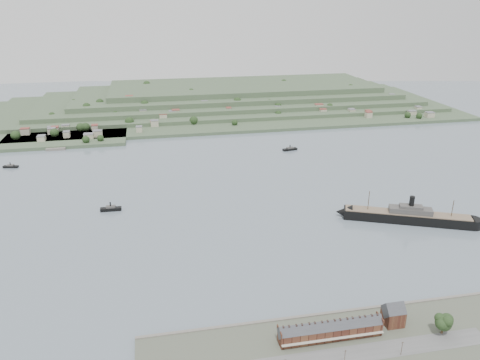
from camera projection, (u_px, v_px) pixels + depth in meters
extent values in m
plane|color=slate|center=(268.00, 207.00, 400.35)|extent=(1400.00, 1400.00, 0.00)
cube|color=slate|center=(334.00, 314.00, 263.84)|extent=(220.00, 2.00, 2.60)
cube|color=#595959|center=(359.00, 353.00, 233.43)|extent=(140.00, 12.00, 0.10)
cube|color=#442018|center=(330.00, 332.00, 243.14)|extent=(55.00, 8.00, 7.00)
cube|color=#393B40|center=(331.00, 326.00, 241.87)|extent=(55.60, 8.15, 8.15)
cube|color=#B7B4A2|center=(334.00, 339.00, 238.95)|extent=(55.00, 1.60, 0.25)
cube|color=#442018|center=(279.00, 332.00, 236.52)|extent=(0.50, 8.40, 3.00)
cube|color=#442018|center=(380.00, 318.00, 246.48)|extent=(0.50, 8.40, 3.00)
cube|color=black|center=(290.00, 328.00, 237.01)|extent=(0.90, 1.40, 3.20)
cube|color=black|center=(300.00, 327.00, 238.00)|extent=(0.90, 1.40, 3.20)
cube|color=black|center=(326.00, 323.00, 240.49)|extent=(0.90, 1.40, 3.20)
cube|color=black|center=(336.00, 322.00, 241.49)|extent=(0.90, 1.40, 3.20)
cube|color=black|center=(361.00, 319.00, 243.97)|extent=(0.90, 1.40, 3.20)
cube|color=black|center=(371.00, 317.00, 244.97)|extent=(0.90, 1.40, 3.20)
cube|color=#442018|center=(393.00, 317.00, 253.22)|extent=(10.00, 10.00, 9.00)
cube|color=#393B40|center=(394.00, 310.00, 251.57)|extent=(10.40, 10.18, 10.18)
cube|color=#3A5236|center=(211.00, 111.00, 728.32)|extent=(760.00, 260.00, 4.00)
cube|color=#3A5236|center=(221.00, 104.00, 753.12)|extent=(680.00, 220.00, 5.00)
cube|color=#3A5236|center=(228.00, 99.00, 767.52)|extent=(600.00, 200.00, 6.00)
cube|color=#3A5236|center=(235.00, 93.00, 781.55)|extent=(520.00, 180.00, 7.00)
cube|color=#3A5236|center=(242.00, 86.00, 795.22)|extent=(440.00, 160.00, 8.00)
cube|color=#3A5236|center=(66.00, 137.00, 591.68)|extent=(150.00, 90.00, 4.00)
cube|color=slate|center=(56.00, 148.00, 552.65)|extent=(22.00, 14.00, 2.80)
cube|color=black|center=(407.00, 218.00, 372.98)|extent=(95.73, 50.21, 7.65)
cone|color=black|center=(344.00, 212.00, 382.18)|extent=(17.17, 17.17, 13.11)
cylinder|color=black|center=(473.00, 223.00, 363.78)|extent=(13.11, 13.11, 7.65)
cube|color=#74624D|center=(407.00, 213.00, 371.46)|extent=(93.30, 48.35, 0.66)
cube|color=#474542|center=(411.00, 210.00, 370.17)|extent=(34.03, 21.77, 4.37)
cube|color=#474542|center=(411.00, 207.00, 369.09)|extent=(19.08, 13.83, 2.73)
cylinder|color=black|center=(412.00, 202.00, 367.58)|extent=(3.93, 3.93, 9.83)
cylinder|color=#43311F|center=(369.00, 201.00, 374.51)|extent=(0.55, 0.55, 17.48)
cylinder|color=#43311F|center=(452.00, 209.00, 363.05)|extent=(0.55, 0.55, 15.30)
cube|color=black|center=(111.00, 209.00, 393.46)|extent=(17.38, 5.17, 2.76)
cube|color=#474542|center=(111.00, 207.00, 392.70)|extent=(7.87, 3.93, 2.07)
cylinder|color=black|center=(110.00, 204.00, 391.86)|extent=(1.15, 1.15, 4.02)
cube|color=black|center=(11.00, 167.00, 492.74)|extent=(16.00, 7.20, 2.06)
cube|color=#474542|center=(10.00, 165.00, 492.18)|extent=(7.49, 4.72, 1.55)
cylinder|color=black|center=(10.00, 164.00, 491.55)|extent=(0.86, 0.86, 3.01)
cube|color=black|center=(290.00, 149.00, 548.35)|extent=(18.17, 8.09, 2.34)
cube|color=#474542|center=(290.00, 148.00, 547.71)|extent=(8.50, 5.32, 1.76)
cylinder|color=black|center=(290.00, 146.00, 546.99)|extent=(0.98, 0.98, 3.42)
cylinder|color=#43311F|center=(442.00, 329.00, 246.61)|extent=(1.15, 1.15, 4.81)
sphere|color=black|center=(444.00, 323.00, 245.02)|extent=(8.66, 8.66, 8.66)
sphere|color=black|center=(447.00, 320.00, 245.99)|extent=(6.74, 6.74, 6.74)
sphere|color=black|center=(442.00, 324.00, 243.18)|extent=(6.16, 6.16, 6.16)
sphere|color=black|center=(448.00, 321.00, 242.30)|extent=(5.77, 5.77, 5.77)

